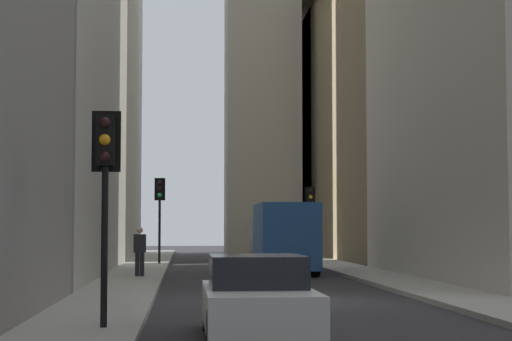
{
  "coord_description": "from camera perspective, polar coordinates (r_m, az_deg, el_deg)",
  "views": [
    {
      "loc": [
        -22.76,
        2.64,
        1.9
      ],
      "look_at": [
        18.45,
        -0.69,
        4.54
      ],
      "focal_mm": 62.23,
      "sensor_mm": 36.0,
      "label": 1
    }
  ],
  "objects": [
    {
      "name": "traffic_light_midblock",
      "position": [
        45.84,
        3.51,
        -2.32
      ],
      "size": [
        0.43,
        0.52,
        3.85
      ],
      "color": "black",
      "rests_on": "sidewalk_left"
    },
    {
      "name": "ground_plane",
      "position": [
        22.99,
        2.02,
        -8.39
      ],
      "size": [
        135.0,
        135.0,
        0.0
      ],
      "primitive_type": "plane",
      "color": "#302D30"
    },
    {
      "name": "building_left_far",
      "position": [
        56.57,
        8.98,
        4.26
      ],
      "size": [
        17.33,
        10.5,
        19.27
      ],
      "color": "#9E8966",
      "rests_on": "ground_plane"
    },
    {
      "name": "delivery_truck",
      "position": [
        36.4,
        1.76,
        -4.35
      ],
      "size": [
        6.46,
        2.25,
        2.84
      ],
      "color": "#285699",
      "rests_on": "ground_plane"
    },
    {
      "name": "building_right_far",
      "position": [
        55.1,
        -12.99,
        10.17
      ],
      "size": [
        15.98,
        10.0,
        29.96
      ],
      "color": "beige",
      "rests_on": "ground_plane"
    },
    {
      "name": "traffic_light_foreground",
      "position": [
        15.97,
        -9.67,
        0.23
      ],
      "size": [
        0.43,
        0.52,
        3.85
      ],
      "color": "black",
      "rests_on": "sidewalk_right"
    },
    {
      "name": "pedestrian",
      "position": [
        32.23,
        -7.48,
        -5.05
      ],
      "size": [
        0.26,
        0.44,
        1.76
      ],
      "color": "black",
      "rests_on": "sidewalk_right"
    },
    {
      "name": "sidewalk_right",
      "position": [
        22.91,
        -9.35,
        -8.19
      ],
      "size": [
        90.0,
        2.2,
        0.14
      ],
      "primitive_type": "cube",
      "color": "#A8A399",
      "rests_on": "ground_plane"
    },
    {
      "name": "sedan_white",
      "position": [
        15.21,
        0.08,
        -8.32
      ],
      "size": [
        4.3,
        1.78,
        1.42
      ],
      "color": "silver",
      "rests_on": "ground_plane"
    },
    {
      "name": "sidewalk_left",
      "position": [
        23.92,
        12.89,
        -7.95
      ],
      "size": [
        90.0,
        2.2,
        0.14
      ],
      "primitive_type": "cube",
      "color": "#A8A399",
      "rests_on": "ground_plane"
    },
    {
      "name": "traffic_light_far_junction",
      "position": [
        43.58,
        -6.21,
        -1.92
      ],
      "size": [
        0.43,
        0.52,
        4.17
      ],
      "color": "black",
      "rests_on": "sidewalk_right"
    }
  ]
}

